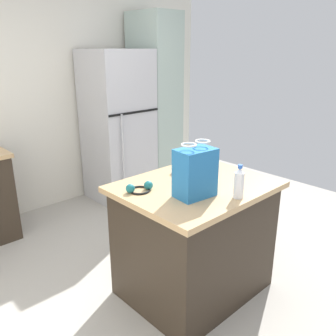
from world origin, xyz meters
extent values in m
plane|color=#ADA89E|center=(0.00, 0.00, 0.00)|extent=(6.20, 6.20, 0.00)
cube|color=silver|center=(0.00, 2.25, 1.32)|extent=(5.16, 0.10, 2.64)
cube|color=#33281E|center=(0.21, -0.13, 0.43)|extent=(1.03, 0.82, 0.87)
cube|color=tan|center=(0.21, -0.13, 0.89)|extent=(1.11, 0.90, 0.04)
cube|color=#B7B7BC|center=(0.92, 1.84, 0.93)|extent=(0.73, 0.66, 1.85)
cube|color=black|center=(0.92, 1.50, 1.15)|extent=(0.71, 0.01, 0.02)
cylinder|color=#B7B7BC|center=(0.72, 1.48, 0.74)|extent=(0.02, 0.02, 0.83)
cube|color=#9EB2A8|center=(1.53, 1.84, 1.15)|extent=(0.45, 0.63, 2.29)
cube|color=#236BAD|center=(0.04, -0.27, 1.08)|extent=(0.28, 0.20, 0.33)
torus|color=white|center=(-0.03, -0.27, 1.28)|extent=(0.11, 0.11, 0.01)
torus|color=white|center=(0.10, -0.27, 1.28)|extent=(0.11, 0.11, 0.01)
cube|color=#4775B7|center=(0.32, 0.12, 0.95)|extent=(0.14, 0.13, 0.09)
cylinder|color=white|center=(0.23, -0.49, 1.00)|extent=(0.07, 0.07, 0.18)
cone|color=white|center=(0.23, -0.49, 1.10)|extent=(0.06, 0.06, 0.03)
cylinder|color=blue|center=(0.23, -0.49, 1.13)|extent=(0.03, 0.03, 0.02)
torus|color=black|center=(-0.18, 0.05, 0.92)|extent=(0.19, 0.19, 0.01)
sphere|color=#19666B|center=(-0.12, 0.03, 0.94)|extent=(0.06, 0.06, 0.06)
sphere|color=#19666B|center=(-0.25, 0.07, 0.94)|extent=(0.06, 0.06, 0.06)
camera|label=1|loc=(-1.61, -1.76, 1.86)|focal=37.97mm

